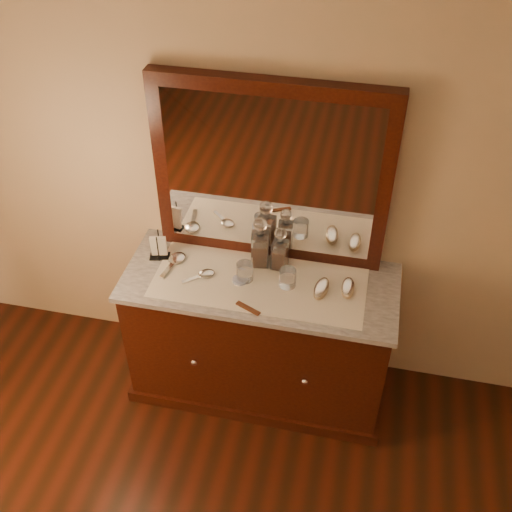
% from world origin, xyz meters
% --- Properties ---
extents(dresser_cabinet, '(1.40, 0.55, 0.82)m').
position_xyz_m(dresser_cabinet, '(0.00, 1.96, 0.41)').
color(dresser_cabinet, black).
rests_on(dresser_cabinet, floor).
extents(dresser_plinth, '(1.46, 0.59, 0.08)m').
position_xyz_m(dresser_plinth, '(0.00, 1.96, 0.04)').
color(dresser_plinth, black).
rests_on(dresser_plinth, floor).
extents(knob_left, '(0.04, 0.04, 0.04)m').
position_xyz_m(knob_left, '(-0.30, 1.67, 0.45)').
color(knob_left, silver).
rests_on(knob_left, dresser_cabinet).
extents(knob_right, '(0.04, 0.04, 0.04)m').
position_xyz_m(knob_right, '(0.30, 1.67, 0.45)').
color(knob_right, silver).
rests_on(knob_right, dresser_cabinet).
extents(marble_top, '(1.44, 0.59, 0.03)m').
position_xyz_m(marble_top, '(0.00, 1.96, 0.83)').
color(marble_top, silver).
rests_on(marble_top, dresser_cabinet).
extents(mirror_frame, '(1.20, 0.08, 1.00)m').
position_xyz_m(mirror_frame, '(0.00, 2.20, 1.35)').
color(mirror_frame, black).
rests_on(mirror_frame, marble_top).
extents(mirror_glass, '(1.06, 0.01, 0.86)m').
position_xyz_m(mirror_glass, '(0.00, 2.17, 1.35)').
color(mirror_glass, white).
rests_on(mirror_glass, marble_top).
extents(lace_runner, '(1.10, 0.45, 0.00)m').
position_xyz_m(lace_runner, '(0.00, 1.94, 0.85)').
color(lace_runner, white).
rests_on(lace_runner, marble_top).
extents(pin_dish, '(0.10, 0.10, 0.01)m').
position_xyz_m(pin_dish, '(-0.10, 1.93, 0.86)').
color(pin_dish, white).
rests_on(pin_dish, lace_runner).
extents(comb, '(0.14, 0.08, 0.01)m').
position_xyz_m(comb, '(-0.01, 1.74, 0.86)').
color(comb, '#672D12').
rests_on(comb, lace_runner).
extents(napkin_rack, '(0.12, 0.09, 0.16)m').
position_xyz_m(napkin_rack, '(-0.57, 2.03, 0.91)').
color(napkin_rack, black).
rests_on(napkin_rack, marble_top).
extents(decanter_left, '(0.10, 0.10, 0.30)m').
position_xyz_m(decanter_left, '(-0.03, 2.09, 0.97)').
color(decanter_left, brown).
rests_on(decanter_left, lace_runner).
extents(decanter_right, '(0.09, 0.09, 0.26)m').
position_xyz_m(decanter_right, '(0.08, 2.08, 0.95)').
color(decanter_right, brown).
rests_on(decanter_right, lace_runner).
extents(brush_near, '(0.09, 0.16, 0.04)m').
position_xyz_m(brush_near, '(0.32, 1.93, 0.88)').
color(brush_near, tan).
rests_on(brush_near, lace_runner).
extents(brush_far, '(0.07, 0.15, 0.04)m').
position_xyz_m(brush_far, '(0.45, 1.97, 0.87)').
color(brush_far, tan).
rests_on(brush_far, lace_runner).
extents(hand_mirror_outer, '(0.11, 0.23, 0.02)m').
position_xyz_m(hand_mirror_outer, '(-0.48, 2.00, 0.86)').
color(hand_mirror_outer, silver).
rests_on(hand_mirror_outer, lace_runner).
extents(hand_mirror_inner, '(0.17, 0.16, 0.02)m').
position_xyz_m(hand_mirror_inner, '(-0.30, 1.92, 0.86)').
color(hand_mirror_inner, silver).
rests_on(hand_mirror_inner, lace_runner).
extents(tumblers, '(0.31, 0.09, 0.10)m').
position_xyz_m(tumblers, '(0.03, 1.95, 0.90)').
color(tumblers, white).
rests_on(tumblers, lace_runner).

